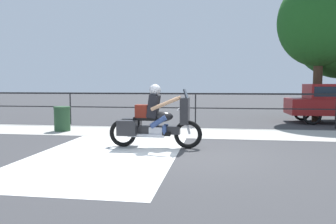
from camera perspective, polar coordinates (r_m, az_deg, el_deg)
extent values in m
plane|color=#38383A|center=(7.62, 2.35, -7.33)|extent=(120.00, 120.00, 0.00)
cube|color=#A8A59E|center=(10.96, 4.21, -3.62)|extent=(44.00, 2.40, 0.01)
cube|color=silver|center=(7.79, -10.47, -7.11)|extent=(3.23, 6.00, 0.01)
cube|color=black|center=(12.62, 4.82, 3.20)|extent=(36.00, 0.04, 0.06)
cube|color=black|center=(12.64, 4.81, 0.70)|extent=(36.00, 0.03, 0.04)
cylinder|color=black|center=(13.92, -16.64, 0.62)|extent=(0.05, 0.05, 1.29)
cylinder|color=black|center=(12.65, 4.81, 0.41)|extent=(0.05, 0.05, 1.29)
cylinder|color=black|center=(13.35, 27.23, 0.13)|extent=(0.05, 0.05, 1.29)
torus|color=black|center=(8.22, 3.49, -3.93)|extent=(0.71, 0.11, 0.71)
torus|color=black|center=(8.53, -7.86, -3.65)|extent=(0.71, 0.11, 0.71)
cube|color=#232326|center=(8.32, -2.29, -3.13)|extent=(1.28, 0.22, 0.20)
cube|color=silver|center=(8.32, -2.06, -3.47)|extent=(0.34, 0.26, 0.26)
ellipsoid|color=#232326|center=(8.25, -0.92, -0.79)|extent=(0.52, 0.30, 0.26)
cube|color=black|center=(8.32, -3.43, -1.17)|extent=(0.74, 0.28, 0.08)
cube|color=#232326|center=(8.16, 2.96, 0.20)|extent=(0.20, 0.55, 0.65)
cube|color=#1E232B|center=(8.14, 3.11, 3.19)|extent=(0.10, 0.47, 0.24)
cylinder|color=silver|center=(8.17, 1.98, 0.56)|extent=(0.04, 0.70, 0.04)
cylinder|color=silver|center=(8.22, -3.88, -4.14)|extent=(0.92, 0.09, 0.09)
cube|color=#232326|center=(8.23, -7.13, -2.76)|extent=(0.48, 0.28, 0.38)
cube|color=#232326|center=(8.69, -6.29, -2.36)|extent=(0.48, 0.28, 0.38)
cylinder|color=silver|center=(8.19, 3.30, -1.87)|extent=(0.20, 0.06, 0.59)
cube|color=black|center=(8.27, -2.53, 1.01)|extent=(0.32, 0.36, 0.60)
sphere|color=tan|center=(8.24, -2.27, 3.72)|extent=(0.23, 0.23, 0.23)
sphere|color=#B7B7BC|center=(8.24, -2.27, 3.86)|extent=(0.29, 0.29, 0.29)
cylinder|color=#33477A|center=(8.13, -1.68, -1.73)|extent=(0.44, 0.13, 0.34)
cylinder|color=#33477A|center=(8.13, -0.63, -3.12)|extent=(0.11, 0.11, 0.21)
cube|color=black|center=(8.13, -0.28, -3.87)|extent=(0.20, 0.10, 0.09)
cylinder|color=#33477A|center=(8.42, -1.33, -1.50)|extent=(0.44, 0.13, 0.34)
cylinder|color=#33477A|center=(8.42, -0.32, -2.85)|extent=(0.11, 0.11, 0.21)
cube|color=black|center=(8.43, 0.02, -3.57)|extent=(0.20, 0.10, 0.09)
cylinder|color=tan|center=(7.91, -0.61, 1.42)|extent=(0.69, 0.09, 0.36)
cylinder|color=tan|center=(8.50, 0.01, 1.65)|extent=(0.69, 0.09, 0.36)
cube|color=maroon|center=(8.34, -4.55, 0.16)|extent=(0.31, 0.29, 0.32)
cube|color=maroon|center=(15.32, 26.92, 3.23)|extent=(2.17, 1.54, 0.61)
cube|color=#19232D|center=(15.32, 26.92, 3.23)|extent=(1.99, 1.58, 0.40)
torus|color=black|center=(14.29, 23.84, -0.62)|extent=(0.73, 0.11, 0.73)
torus|color=black|center=(15.85, 22.29, -0.08)|extent=(0.73, 0.11, 0.73)
cylinder|color=#284C2D|center=(11.87, -17.95, -1.29)|extent=(0.54, 0.54, 0.79)
cylinder|color=#284C2D|center=(11.84, -18.00, 0.76)|extent=(0.57, 0.57, 0.06)
cylinder|color=#473323|center=(15.66, 24.56, 3.73)|extent=(0.38, 0.38, 2.88)
ellipsoid|color=#1E561E|center=(15.90, 24.93, 14.19)|extent=(3.51, 3.51, 3.87)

